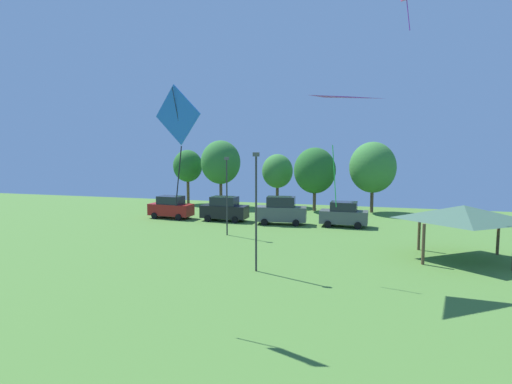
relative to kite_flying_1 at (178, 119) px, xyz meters
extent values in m
cube|color=blue|center=(0.00, 0.00, 0.16)|extent=(2.44, 0.81, 2.53)
cylinder|color=black|center=(0.00, -0.02, 0.16)|extent=(0.25, 0.47, 2.27)
cylinder|color=black|center=(0.00, 0.00, -2.42)|extent=(0.23, 0.39, 2.56)
pyramid|color=purple|center=(4.98, 8.93, 0.39)|extent=(4.25, 4.09, 0.22)
cylinder|color=green|center=(5.74, 7.98, -2.85)|extent=(0.37, 0.45, 3.46)
cylinder|color=purple|center=(9.48, 10.18, 6.21)|extent=(0.29, 0.13, 1.73)
cube|color=maroon|center=(-12.58, 24.14, -7.73)|extent=(4.60, 2.13, 1.16)
cube|color=#1E232D|center=(-12.58, 24.14, -6.75)|extent=(2.58, 1.84, 0.81)
cylinder|color=black|center=(-11.26, 23.13, -8.31)|extent=(0.65, 0.27, 0.64)
cylinder|color=black|center=(-11.13, 24.93, -8.31)|extent=(0.65, 0.27, 0.64)
cylinder|color=black|center=(-14.03, 23.34, -8.31)|extent=(0.65, 0.27, 0.64)
cylinder|color=black|center=(-13.90, 25.14, -8.31)|extent=(0.65, 0.27, 0.64)
cube|color=black|center=(-6.76, 24.16, -7.70)|extent=(4.62, 1.95, 1.23)
cube|color=#1E232D|center=(-6.76, 24.16, -6.65)|extent=(2.56, 1.76, 0.86)
cylinder|color=black|center=(-5.36, 23.21, -8.31)|extent=(0.64, 0.23, 0.64)
cylinder|color=black|center=(-5.32, 25.06, -8.31)|extent=(0.64, 0.23, 0.64)
cylinder|color=black|center=(-8.20, 23.27, -8.31)|extent=(0.64, 0.23, 0.64)
cylinder|color=black|center=(-8.16, 25.12, -8.31)|extent=(0.64, 0.23, 0.64)
cube|color=#4C5156|center=(-0.95, 23.80, -7.63)|extent=(4.92, 2.27, 1.37)
cube|color=#1E232D|center=(-0.95, 23.80, -6.47)|extent=(2.78, 1.87, 0.96)
cylinder|color=black|center=(0.62, 23.14, -8.31)|extent=(0.66, 0.30, 0.64)
cylinder|color=black|center=(0.41, 24.83, -8.31)|extent=(0.66, 0.30, 0.64)
cylinder|color=black|center=(-2.30, 22.78, -8.31)|extent=(0.66, 0.30, 0.64)
cylinder|color=black|center=(-2.51, 24.47, -8.31)|extent=(0.66, 0.30, 0.64)
cube|color=#4C5156|center=(4.87, 24.21, -7.73)|extent=(4.33, 1.87, 1.17)
cube|color=#1E232D|center=(4.87, 24.21, -6.74)|extent=(2.38, 1.71, 0.82)
cylinder|color=black|center=(6.21, 23.29, -8.31)|extent=(0.64, 0.22, 0.64)
cylinder|color=black|center=(6.20, 25.14, -8.31)|extent=(0.64, 0.22, 0.64)
cylinder|color=black|center=(3.54, 23.28, -8.31)|extent=(0.64, 0.22, 0.64)
cylinder|color=black|center=(3.53, 25.12, -8.31)|extent=(0.64, 0.22, 0.64)
cylinder|color=brown|center=(10.92, 12.18, -7.33)|extent=(0.20, 0.20, 2.60)
cylinder|color=brown|center=(10.92, 16.33, -7.33)|extent=(0.20, 0.20, 2.60)
cylinder|color=brown|center=(16.04, 16.33, -7.33)|extent=(0.20, 0.20, 2.60)
pyramid|color=#3D604C|center=(13.48, 14.25, -5.53)|extent=(6.62, 5.37, 1.00)
cylinder|color=#2D2D33|center=(-4.12, 17.54, -5.50)|extent=(0.12, 0.12, 6.26)
cube|color=#4C4C51|center=(-4.12, 17.54, -2.25)|extent=(0.36, 0.20, 0.24)
cylinder|color=#2D2D33|center=(1.21, 7.79, -5.21)|extent=(0.12, 0.12, 6.85)
cube|color=#4C4C51|center=(1.21, 7.79, -1.66)|extent=(0.36, 0.20, 0.24)
cylinder|color=brown|center=(-15.80, 35.42, -6.92)|extent=(0.36, 0.36, 3.42)
ellipsoid|color=#286628|center=(-15.80, 35.42, -3.83)|extent=(3.68, 3.68, 4.05)
cylinder|color=brown|center=(-10.78, 33.93, -6.84)|extent=(0.36, 0.36, 3.59)
ellipsoid|color=#337533|center=(-10.78, 33.93, -3.25)|extent=(4.78, 4.78, 5.25)
cylinder|color=brown|center=(-4.26, 36.15, -7.19)|extent=(0.36, 0.36, 2.90)
ellipsoid|color=#3D7F38|center=(-4.26, 36.15, -4.33)|extent=(3.74, 3.74, 4.11)
cylinder|color=brown|center=(0.71, 33.53, -7.22)|extent=(0.36, 0.36, 2.82)
ellipsoid|color=#286628|center=(0.71, 33.53, -4.05)|extent=(4.72, 4.72, 5.20)
cylinder|color=brown|center=(7.04, 33.98, -7.08)|extent=(0.36, 0.36, 3.10)
ellipsoid|color=#3D7F38|center=(7.04, 33.98, -3.62)|extent=(5.10, 5.10, 5.61)
camera|label=1|loc=(8.59, -17.80, -1.06)|focal=32.00mm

